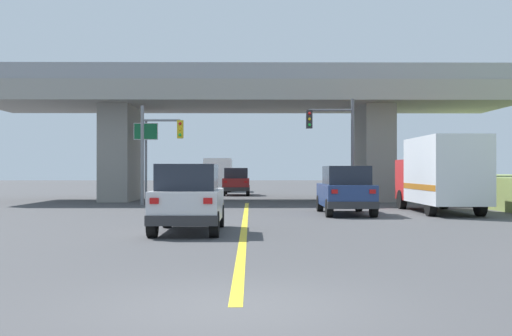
{
  "coord_description": "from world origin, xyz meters",
  "views": [
    {
      "loc": [
        0.2,
        -8.58,
        1.84
      ],
      "look_at": [
        0.48,
        24.5,
        1.96
      ],
      "focal_mm": 44.96,
      "sensor_mm": 36.0,
      "label": 1
    }
  ],
  "objects": [
    {
      "name": "semi_truck_distant",
      "position": [
        -2.62,
        48.12,
        1.53
      ],
      "size": [
        2.33,
        6.55,
        2.87
      ],
      "color": "silver",
      "rests_on": "ground"
    },
    {
      "name": "sedan_oncoming",
      "position": [
        -0.86,
        38.99,
        1.01
      ],
      "size": [
        1.99,
        4.39,
        2.02
      ],
      "color": "maroon",
      "rests_on": "ground"
    },
    {
      "name": "box_truck",
      "position": [
        8.42,
        18.99,
        1.69
      ],
      "size": [
        2.33,
        7.15,
        3.25
      ],
      "color": "red",
      "rests_on": "ground"
    },
    {
      "name": "ground",
      "position": [
        0.0,
        30.56,
        0.0
      ],
      "size": [
        160.0,
        160.0,
        0.0
      ],
      "primitive_type": "plane",
      "color": "#424244"
    },
    {
      "name": "suv_lead",
      "position": [
        -1.64,
        10.4,
        1.01
      ],
      "size": [
        1.95,
        4.27,
        2.02
      ],
      "color": "silver",
      "rests_on": "ground"
    },
    {
      "name": "highway_sign",
      "position": [
        -5.82,
        28.2,
        3.41
      ],
      "size": [
        1.39,
        0.17,
        4.72
      ],
      "color": "slate",
      "rests_on": "ground"
    },
    {
      "name": "suv_crossing",
      "position": [
        4.17,
        18.14,
        1.02
      ],
      "size": [
        2.04,
        4.81,
        2.02
      ],
      "rotation": [
        0.0,
        0.0,
        -0.01
      ],
      "color": "navy",
      "rests_on": "ground"
    },
    {
      "name": "traffic_signal_nearside",
      "position": [
        4.74,
        24.84,
        3.55
      ],
      "size": [
        2.52,
        0.36,
        5.59
      ],
      "color": "#56595E",
      "rests_on": "ground"
    },
    {
      "name": "lane_divider_stripe",
      "position": [
        0.0,
        13.75,
        0.0
      ],
      "size": [
        0.2,
        27.5,
        0.01
      ],
      "primitive_type": "cube",
      "color": "yellow",
      "rests_on": "ground"
    },
    {
      "name": "overpass_bridge",
      "position": [
        0.0,
        30.56,
        5.49
      ],
      "size": [
        31.73,
        8.39,
        7.77
      ],
      "color": "gray",
      "rests_on": "ground"
    },
    {
      "name": "traffic_signal_farside",
      "position": [
        -4.81,
        25.39,
        3.26
      ],
      "size": [
        2.26,
        0.36,
        5.28
      ],
      "color": "slate",
      "rests_on": "ground"
    }
  ]
}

